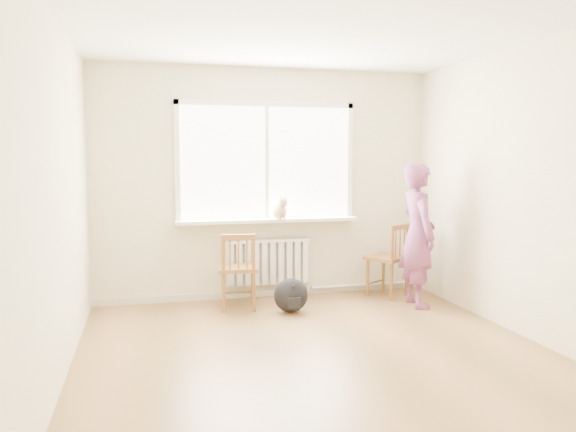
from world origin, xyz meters
TOP-DOWN VIEW (x-y plane):
  - floor at (0.00, 0.00)m, footprint 4.50×4.50m
  - ceiling at (0.00, 0.00)m, footprint 4.50×4.50m
  - back_wall at (0.00, 2.25)m, footprint 4.00×0.01m
  - window at (0.00, 2.22)m, footprint 2.12×0.05m
  - windowsill at (0.00, 2.14)m, footprint 2.15×0.22m
  - radiator at (0.00, 2.16)m, footprint 1.00×0.12m
  - heating_pipe at (1.25, 2.19)m, footprint 1.40×0.04m
  - baseboard at (0.00, 2.23)m, footprint 4.00×0.03m
  - chair_left at (-0.42, 1.73)m, footprint 0.47×0.45m
  - chair_right at (1.44, 1.85)m, footprint 0.59×0.58m
  - person at (1.55, 1.41)m, footprint 0.41×0.60m
  - cat at (0.12, 2.05)m, footprint 0.21×0.43m
  - backpack at (0.10, 1.48)m, footprint 0.43×0.36m

SIDE VIEW (x-z plane):
  - floor at x=0.00m, z-range 0.00..0.00m
  - baseboard at x=0.00m, z-range 0.00..0.08m
  - heating_pipe at x=1.25m, z-range 0.06..0.10m
  - backpack at x=0.10m, z-range 0.00..0.37m
  - chair_left at x=-0.42m, z-range 0.00..0.85m
  - radiator at x=0.00m, z-range 0.16..0.71m
  - chair_right at x=1.44m, z-range 0.00..0.89m
  - person at x=1.55m, z-range 0.00..1.61m
  - windowsill at x=0.00m, z-range 0.91..0.95m
  - cat at x=0.12m, z-range 0.92..1.21m
  - back_wall at x=0.00m, z-range 0.00..2.70m
  - window at x=0.00m, z-range 0.95..2.37m
  - ceiling at x=0.00m, z-range 2.70..2.70m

